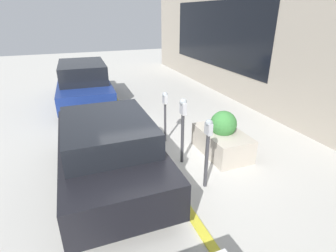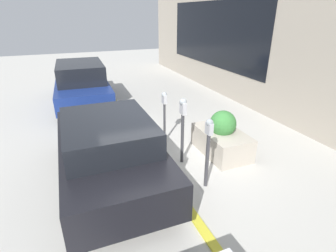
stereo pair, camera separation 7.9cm
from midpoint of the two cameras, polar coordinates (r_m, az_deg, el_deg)
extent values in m
plane|color=beige|center=(6.17, -1.01, -8.43)|extent=(40.00, 40.00, 0.00)
cube|color=gold|center=(6.13, -1.72, -8.41)|extent=(24.50, 0.16, 0.04)
cube|color=#9E9384|center=(8.03, 31.28, 12.51)|extent=(24.50, 0.15, 4.37)
cube|color=black|center=(12.15, 10.11, 19.13)|extent=(7.35, 0.02, 2.62)
cylinder|color=#38383D|center=(5.24, 8.80, -7.59)|extent=(0.07, 0.07, 1.16)
cube|color=#B7B7BC|center=(4.92, 9.30, -0.59)|extent=(0.17, 0.09, 0.23)
sphere|color=gray|center=(4.87, 9.38, 0.66)|extent=(0.14, 0.14, 0.14)
cylinder|color=#38383D|center=(6.01, 3.52, -2.81)|extent=(0.07, 0.07, 1.20)
cube|color=#B7B7BC|center=(5.72, 3.71, 3.86)|extent=(0.19, 0.09, 0.28)
sphere|color=gray|center=(5.68, 3.74, 5.19)|extent=(0.16, 0.16, 0.16)
cylinder|color=#38383D|center=(7.01, -0.30, 0.70)|extent=(0.06, 0.06, 1.09)
cube|color=#B7B7BC|center=(6.78, -0.31, 5.87)|extent=(0.17, 0.09, 0.24)
sphere|color=gray|center=(6.75, -0.31, 6.82)|extent=(0.15, 0.15, 0.15)
cube|color=#B2A899|center=(6.66, 11.94, -3.51)|extent=(1.53, 0.91, 0.59)
sphere|color=#387A38|center=(6.46, 12.31, 0.45)|extent=(0.64, 0.64, 0.64)
cube|color=black|center=(5.46, -12.43, -5.81)|extent=(3.96, 1.83, 0.67)
cube|color=black|center=(5.07, -12.69, -1.00)|extent=(2.06, 1.61, 0.47)
cylinder|color=black|center=(6.82, -6.99, -2.39)|extent=(0.61, 0.22, 0.61)
cylinder|color=black|center=(6.68, -21.02, -4.49)|extent=(0.61, 0.22, 0.61)
cylinder|color=black|center=(4.82, 0.60, -14.38)|extent=(0.61, 0.22, 0.61)
cylinder|color=black|center=(4.62, -20.13, -18.13)|extent=(0.61, 0.22, 0.61)
cube|color=navy|center=(10.70, -17.59, 8.16)|extent=(4.73, 1.98, 0.61)
cube|color=black|center=(10.38, -17.93, 11.25)|extent=(2.48, 1.69, 0.65)
cylinder|color=black|center=(12.24, -14.06, 8.92)|extent=(0.64, 0.22, 0.64)
cylinder|color=black|center=(12.17, -21.93, 7.83)|extent=(0.64, 0.22, 0.64)
cylinder|color=black|center=(9.48, -11.60, 4.96)|extent=(0.64, 0.22, 0.64)
cylinder|color=black|center=(9.39, -21.70, 3.54)|extent=(0.64, 0.22, 0.64)
camera|label=1|loc=(0.04, 90.39, -0.17)|focal=28.00mm
camera|label=2|loc=(0.04, -89.61, 0.17)|focal=28.00mm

